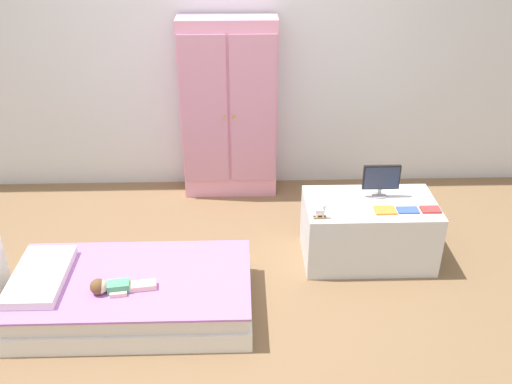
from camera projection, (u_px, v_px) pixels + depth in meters
name	position (u px, v px, depth m)	size (l,w,h in m)	color
ground_plane	(221.00, 290.00, 3.80)	(10.00, 10.00, 0.02)	brown
back_wall	(221.00, 32.00, 4.51)	(6.40, 0.05, 2.70)	silver
bed	(132.00, 294.00, 3.56)	(1.51, 0.81, 0.25)	white
pillow	(40.00, 276.00, 3.47)	(0.32, 0.58, 0.06)	white
doll	(111.00, 287.00, 3.37)	(0.39, 0.14, 0.10)	#4CA375
wardrobe	(229.00, 110.00, 4.64)	(0.78, 0.31, 1.51)	#E599BC
tv_stand	(368.00, 230.00, 4.01)	(0.91, 0.52, 0.46)	silver
tv_monitor	(381.00, 179.00, 3.91)	(0.26, 0.10, 0.24)	#99999E
rocking_horse_toy	(321.00, 212.00, 3.70)	(0.09, 0.04, 0.11)	#8E6642
book_orange	(385.00, 210.00, 3.79)	(0.14, 0.11, 0.01)	orange
book_blue	(408.00, 210.00, 3.80)	(0.14, 0.09, 0.01)	blue
book_red	(431.00, 210.00, 3.80)	(0.13, 0.09, 0.02)	#CC3838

